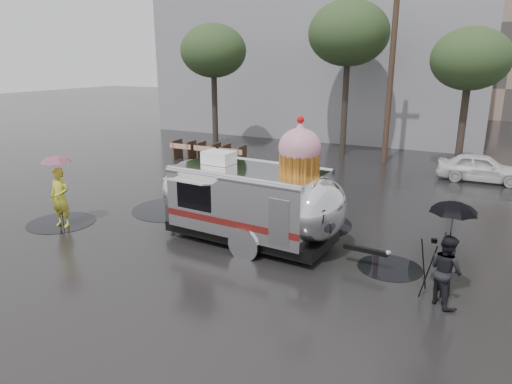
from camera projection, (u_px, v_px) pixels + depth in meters
The scene contains 14 objects.
ground at pixel (184, 252), 12.50m from camera, with size 120.00×120.00×0.00m, color black.
puddles at pixel (217, 218), 15.14m from camera, with size 12.04×6.05×0.01m.
grey_building at pixel (329, 39), 32.96m from camera, with size 22.00×12.00×13.00m, color slate.
utility_pole at pixel (391, 69), 22.11m from camera, with size 1.60×0.28×9.00m.
tree_left at pixel (213, 52), 25.13m from camera, with size 3.64×3.64×6.95m.
tree_mid at pixel (349, 34), 23.57m from camera, with size 4.20×4.20×8.03m.
tree_right at pixel (471, 60), 19.61m from camera, with size 3.36×3.36×6.42m.
barricade_row at pixel (208, 152), 23.29m from camera, with size 4.30×0.80×1.00m.
airstream_trailer at pixel (252, 198), 12.85m from camera, with size 7.03×2.80×3.79m.
person_left at pixel (60, 197), 14.21m from camera, with size 0.68×0.45×1.89m, color gold.
umbrella_pink at pixel (56, 167), 13.94m from camera, with size 1.12×1.12×2.31m.
person_right at pixel (446, 270), 9.65m from camera, with size 0.76×0.42×1.58m, color black.
umbrella_black at pixel (453, 219), 9.32m from camera, with size 1.18×1.18×2.35m.
tripod at pixel (432, 263), 10.06m from camera, with size 0.55×0.53×1.35m.
Camera 1 is at (6.98, -9.39, 5.10)m, focal length 32.00 mm.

